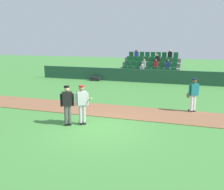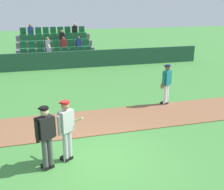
% 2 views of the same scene
% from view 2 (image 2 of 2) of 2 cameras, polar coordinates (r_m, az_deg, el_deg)
% --- Properties ---
extents(ground_plane, '(80.00, 80.00, 0.00)m').
position_cam_2_polar(ground_plane, '(8.21, -2.63, -12.94)').
color(ground_plane, '#42843A').
extents(infield_dirt_path, '(28.00, 2.31, 0.03)m').
position_cam_2_polar(infield_dirt_path, '(10.50, -5.86, -5.61)').
color(infield_dirt_path, brown).
rests_on(infield_dirt_path, ground).
extents(dugout_fence, '(20.00, 0.16, 1.15)m').
position_cam_2_polar(dugout_fence, '(19.12, -10.67, 6.87)').
color(dugout_fence, '#234C38').
rests_on(dugout_fence, ground).
extents(stadium_bleachers, '(5.55, 3.80, 2.70)m').
position_cam_2_polar(stadium_bleachers, '(21.35, -11.25, 8.47)').
color(stadium_bleachers, slate).
rests_on(stadium_bleachers, ground).
extents(batter_grey_jersey, '(0.72, 0.70, 1.76)m').
position_cam_2_polar(batter_grey_jersey, '(7.85, -9.16, -6.70)').
color(batter_grey_jersey, '#B2B2B2').
rests_on(batter_grey_jersey, ground).
extents(umpire_home_plate, '(0.54, 0.45, 1.76)m').
position_cam_2_polar(umpire_home_plate, '(7.56, -13.23, -7.74)').
color(umpire_home_plate, '#4C4C4C').
rests_on(umpire_home_plate, ground).
extents(runner_teal_jersey, '(0.63, 0.45, 1.76)m').
position_cam_2_polar(runner_teal_jersey, '(12.24, 10.91, 2.34)').
color(runner_teal_jersey, white).
rests_on(runner_teal_jersey, ground).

